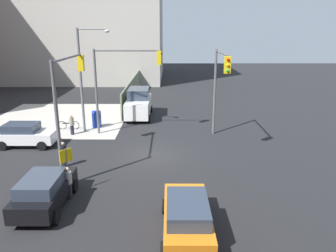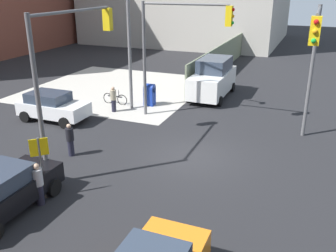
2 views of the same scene
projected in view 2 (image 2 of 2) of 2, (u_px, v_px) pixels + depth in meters
The scene contains 16 objects.
ground_plane at pixel (193, 156), 17.12m from camera, with size 120.00×120.00×0.00m, color black.
sidewalk_corner at pixel (117, 88), 28.04m from camera, with size 12.00×12.00×0.01m, color #ADA89E.
construction_fence at pixel (225, 56), 34.07m from camera, with size 21.59×0.12×2.40m, color slate.
traffic_signal_nw_corner at pixel (70, 57), 14.96m from camera, with size 5.55×0.36×6.50m.
traffic_signal_se_corner at pixel (313, 53), 16.06m from camera, with size 5.25×0.36×6.50m.
traffic_signal_ne_corner at pixel (176, 38), 20.25m from camera, with size 0.36×5.14×6.50m.
street_lamp_corner at pixel (134, 33), 21.75m from camera, with size 0.99×2.60×8.00m.
warning_sign_two_way at pixel (40, 158), 13.22m from camera, with size 0.48×0.48×2.40m.
mailbox_blue at pixel (150, 94), 23.95m from camera, with size 0.56×0.64×1.43m.
coupe_white at pixel (52, 106), 21.34m from camera, with size 2.02×3.96×1.62m.
sedan_black at pixel (2, 190), 12.68m from camera, with size 4.24×2.02×1.62m.
van_white_delivery at pixel (213, 78), 25.66m from camera, with size 5.40×2.32×2.62m.
pedestrian_crossing at pixel (113, 99), 22.73m from camera, with size 0.36×0.36×1.58m.
pedestrian_waiting at pixel (38, 184), 13.12m from camera, with size 0.36×0.36×1.62m.
pedestrian_walking_north at pixel (70, 139), 16.91m from camera, with size 0.36×0.36×1.55m.
bicycle_leaning_on_fence at pixel (115, 99), 24.35m from camera, with size 0.05×1.75×0.97m.
Camera 2 is at (-14.78, -4.73, 7.44)m, focal length 40.00 mm.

